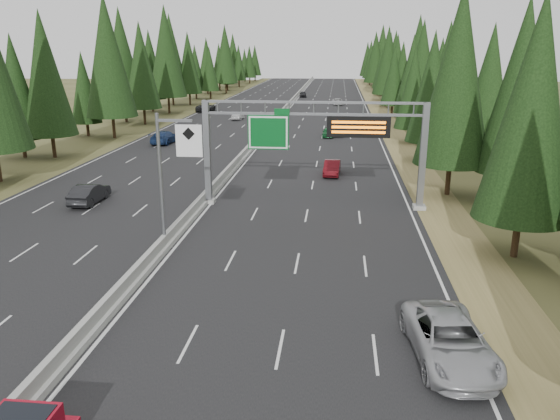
{
  "coord_description": "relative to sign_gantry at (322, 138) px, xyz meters",
  "views": [
    {
      "loc": [
        10.02,
        -4.6,
        11.58
      ],
      "look_at": [
        7.42,
        20.0,
        4.18
      ],
      "focal_mm": 35.0,
      "sensor_mm": 36.0,
      "label": 1
    }
  ],
  "objects": [
    {
      "name": "road",
      "position": [
        -8.92,
        45.12,
        -5.23
      ],
      "size": [
        32.0,
        260.0,
        0.08
      ],
      "primitive_type": "cube",
      "color": "black",
      "rests_on": "ground"
    },
    {
      "name": "shoulder_right",
      "position": [
        8.88,
        45.12,
        -5.24
      ],
      "size": [
        3.6,
        260.0,
        0.06
      ],
      "primitive_type": "cube",
      "color": "olive",
      "rests_on": "ground"
    },
    {
      "name": "shoulder_left",
      "position": [
        -26.72,
        45.12,
        -5.24
      ],
      "size": [
        3.6,
        260.0,
        0.06
      ],
      "primitive_type": "cube",
      "color": "#444520",
      "rests_on": "ground"
    },
    {
      "name": "median_barrier",
      "position": [
        -8.92,
        45.12,
        -4.85
      ],
      "size": [
        0.7,
        260.0,
        0.85
      ],
      "color": "gray",
      "rests_on": "road"
    },
    {
      "name": "sign_gantry",
      "position": [
        0.0,
        0.0,
        0.0
      ],
      "size": [
        16.75,
        0.98,
        7.8
      ],
      "color": "slate",
      "rests_on": "road"
    },
    {
      "name": "hov_sign_pole",
      "position": [
        -8.33,
        -9.92,
        -0.54
      ],
      "size": [
        2.8,
        0.5,
        8.0
      ],
      "color": "slate",
      "rests_on": "road"
    },
    {
      "name": "tree_row_right",
      "position": [
        13.32,
        37.41,
        3.63
      ],
      "size": [
        12.18,
        242.21,
        18.8
      ],
      "color": "black",
      "rests_on": "ground"
    },
    {
      "name": "tree_row_left",
      "position": [
        -30.8,
        34.57,
        3.86
      ],
      "size": [
        11.7,
        244.9,
        18.81
      ],
      "color": "black",
      "rests_on": "ground"
    },
    {
      "name": "silver_minivan",
      "position": [
        5.58,
        -20.49,
        -4.37
      ],
      "size": [
        3.32,
        6.17,
        1.64
      ],
      "primitive_type": "imported",
      "rotation": [
        0.0,
        0.0,
        0.1
      ],
      "color": "#A1A2A6",
      "rests_on": "road"
    },
    {
      "name": "car_ahead_green",
      "position": [
        -0.13,
        33.43,
        -4.55
      ],
      "size": [
        1.59,
        3.77,
        1.27
      ],
      "primitive_type": "imported",
      "rotation": [
        0.0,
        0.0,
        -0.02
      ],
      "color": "#145A28",
      "rests_on": "road"
    },
    {
      "name": "car_ahead_dkred",
      "position": [
        0.7,
        10.71,
        -4.51
      ],
      "size": [
        1.65,
        4.2,
        1.36
      ],
      "primitive_type": "imported",
      "rotation": [
        0.0,
        0.0,
        -0.05
      ],
      "color": "#590C13",
      "rests_on": "road"
    },
    {
      "name": "car_ahead_dkgrey",
      "position": [
        1.14,
        34.74,
        -4.55
      ],
      "size": [
        1.95,
        4.44,
        1.27
      ],
      "primitive_type": "imported",
      "rotation": [
        0.0,
        0.0,
        0.04
      ],
      "color": "black",
      "rests_on": "road"
    },
    {
      "name": "car_ahead_white",
      "position": [
        1.02,
        76.05,
        -4.54
      ],
      "size": [
        2.55,
        4.81,
        1.29
      ],
      "primitive_type": "imported",
      "rotation": [
        0.0,
        0.0,
        0.09
      ],
      "color": "silver",
      "rests_on": "road"
    },
    {
      "name": "car_ahead_far",
      "position": [
        -7.42,
        93.69,
        -4.49
      ],
      "size": [
        1.95,
        4.23,
        1.41
      ],
      "primitive_type": "imported",
      "rotation": [
        0.0,
        0.0,
        0.07
      ],
      "color": "black",
      "rests_on": "road"
    },
    {
      "name": "car_onc_near",
      "position": [
        -17.68,
        -0.87,
        -4.43
      ],
      "size": [
        1.65,
        4.61,
        1.52
      ],
      "primitive_type": "imported",
      "rotation": [
        0.0,
        0.0,
        3.15
      ],
      "color": "black",
      "rests_on": "road"
    },
    {
      "name": "car_onc_blue",
      "position": [
        -20.26,
        26.1,
        -4.4
      ],
      "size": [
        2.62,
        5.58,
        1.57
      ],
      "primitive_type": "imported",
      "rotation": [
        0.0,
        0.0,
        3.06
      ],
      "color": "navy",
      "rests_on": "road"
    },
    {
      "name": "car_onc_white",
      "position": [
        -15.39,
        50.23,
        -4.51
      ],
      "size": [
        1.84,
        4.1,
        1.37
      ],
      "primitive_type": "imported",
      "rotation": [
        0.0,
        0.0,
        3.08
      ],
      "color": "white",
      "rests_on": "road"
    },
    {
      "name": "car_onc_far",
      "position": [
        -23.42,
        61.14,
        -4.39
      ],
      "size": [
        2.85,
        5.82,
        1.59
      ],
      "primitive_type": "imported",
      "rotation": [
        0.0,
        0.0,
        3.1
      ],
      "color": "black",
      "rests_on": "road"
    }
  ]
}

